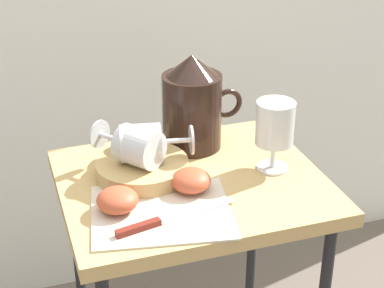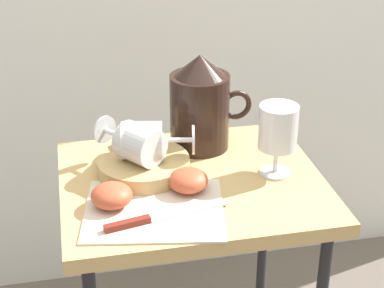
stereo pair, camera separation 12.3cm
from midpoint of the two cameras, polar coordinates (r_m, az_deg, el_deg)
table at (r=1.31m, az=2.71°, el=-6.06°), size 0.53×0.44×0.67m
linen_napkin at (r=1.17m, az=-0.42°, el=-6.06°), size 0.29×0.25×0.00m
basket_tray at (r=1.28m, az=-1.68°, el=-2.07°), size 0.19×0.19×0.03m
pitcher at (r=1.37m, az=3.32°, el=3.02°), size 0.18×0.13×0.21m
wine_glass_upright at (r=1.27m, az=10.55°, el=1.11°), size 0.08×0.08×0.15m
wine_glass_tipped_near at (r=1.26m, az=-1.56°, el=0.26°), size 0.16×0.09×0.08m
wine_glass_tipped_far at (r=1.25m, az=-2.08°, el=-0.02°), size 0.14×0.16×0.08m
apple_half_left at (r=1.17m, az=-4.31°, el=-4.75°), size 0.08×0.08×0.04m
apple_half_right at (r=1.22m, az=2.56°, el=-3.38°), size 0.08×0.08×0.04m
knife at (r=1.13m, az=-0.79°, el=-6.94°), size 0.24×0.06×0.01m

